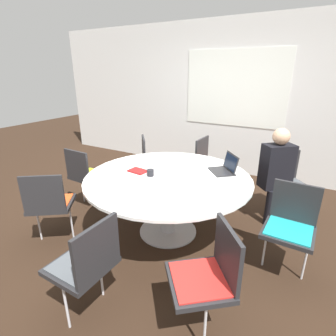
% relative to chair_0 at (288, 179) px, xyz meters
% --- Properties ---
extents(ground_plane, '(16.00, 16.00, 0.00)m').
position_rel_chair_0_xyz_m(ground_plane, '(-1.16, -1.11, -0.52)').
color(ground_plane, black).
extents(wall_back, '(8.00, 0.07, 2.70)m').
position_rel_chair_0_xyz_m(wall_back, '(-1.16, 1.30, 0.83)').
color(wall_back, silver).
rests_on(wall_back, ground_plane).
extents(conference_table, '(1.87, 1.87, 0.73)m').
position_rel_chair_0_xyz_m(conference_table, '(-1.16, -1.11, 0.08)').
color(conference_table, '#B7B7BC').
rests_on(conference_table, ground_plane).
extents(chair_0, '(0.61, 0.61, 0.87)m').
position_rel_chair_0_xyz_m(chair_0, '(0.00, 0.00, 0.00)').
color(chair_0, '#262628').
rests_on(chair_0, ground_plane).
extents(chair_1, '(0.44, 0.46, 0.87)m').
position_rel_chair_0_xyz_m(chair_1, '(-1.16, 0.19, 0.00)').
color(chair_1, '#262628').
rests_on(chair_1, ground_plane).
extents(chair_2, '(0.60, 0.61, 0.87)m').
position_rel_chair_0_xyz_m(chair_2, '(-2.02, -0.13, 0.00)').
color(chair_2, '#262628').
rests_on(chair_2, ground_plane).
extents(chair_3, '(0.46, 0.44, 0.87)m').
position_rel_chair_0_xyz_m(chair_3, '(-2.46, -1.13, 0.00)').
color(chair_3, '#262628').
rests_on(chair_3, ground_plane).
extents(chair_4, '(0.60, 0.60, 0.87)m').
position_rel_chair_0_xyz_m(chair_4, '(-2.17, -1.93, 0.00)').
color(chair_4, '#262628').
rests_on(chair_4, ground_plane).
extents(chair_5, '(0.43, 0.45, 0.87)m').
position_rel_chair_0_xyz_m(chair_5, '(-1.11, -2.42, 0.00)').
color(chair_5, '#262628').
rests_on(chair_5, ground_plane).
extents(chair_6, '(0.60, 0.61, 0.87)m').
position_rel_chair_0_xyz_m(chair_6, '(-0.28, -2.08, 0.00)').
color(chair_6, '#262628').
rests_on(chair_6, ground_plane).
extents(chair_7, '(0.46, 0.44, 0.87)m').
position_rel_chair_0_xyz_m(chair_7, '(0.15, -1.09, 0.00)').
color(chair_7, '#262628').
rests_on(chair_7, ground_plane).
extents(person_0, '(0.42, 0.40, 1.22)m').
position_rel_chair_0_xyz_m(person_0, '(-0.12, -0.22, 0.19)').
color(person_0, black).
rests_on(person_0, ground_plane).
extents(laptop, '(0.39, 0.40, 0.21)m').
position_rel_chair_0_xyz_m(laptop, '(-0.64, -0.66, 0.26)').
color(laptop, '#232326').
rests_on(laptop, conference_table).
extents(spiral_notebook, '(0.23, 0.17, 0.02)m').
position_rel_chair_0_xyz_m(spiral_notebook, '(-1.54, -1.16, 0.21)').
color(spiral_notebook, maroon).
rests_on(spiral_notebook, conference_table).
extents(coffee_cup, '(0.08, 0.08, 0.08)m').
position_rel_chair_0_xyz_m(coffee_cup, '(-1.34, -1.20, 0.24)').
color(coffee_cup, black).
rests_on(coffee_cup, conference_table).
extents(handbag, '(0.36, 0.16, 0.28)m').
position_rel_chair_0_xyz_m(handbag, '(-2.46, -0.37, -0.38)').
color(handbag, '#661E56').
rests_on(handbag, ground_plane).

